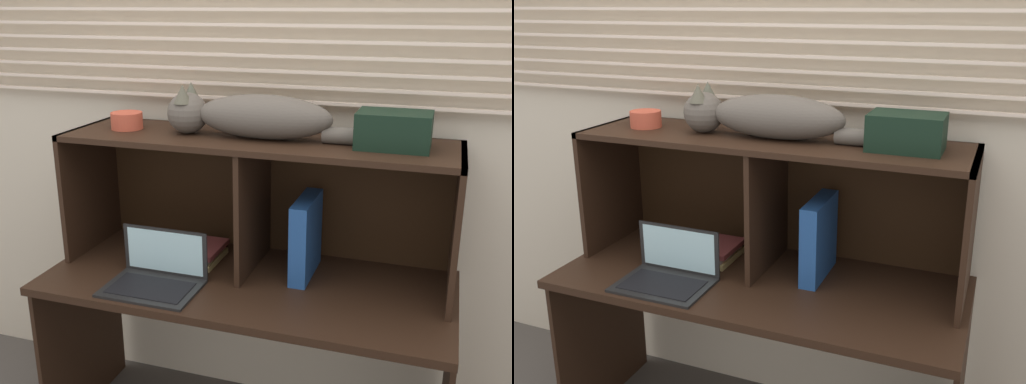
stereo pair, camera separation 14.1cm
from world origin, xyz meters
The scene contains 9 objects.
back_panel_with_blinds centered at (0.00, 0.55, 1.26)m, with size 4.40×0.08×2.50m.
desk centered at (0.00, 0.19, 0.59)m, with size 1.50×0.65×0.72m.
hutch_shelf_unit centered at (0.00, 0.34, 1.08)m, with size 1.45×0.40×0.51m.
cat centered at (-0.02, 0.30, 1.31)m, with size 0.82×0.17×0.19m.
laptop centered at (-0.29, 0.04, 0.76)m, with size 0.34×0.23×0.19m.
binder_upright centered at (0.19, 0.30, 0.87)m, with size 0.06×0.26×0.30m, color #204B91.
book_stack centered at (-0.24, 0.30, 0.75)m, with size 0.19×0.21×0.06m.
small_basket centered at (-0.53, 0.30, 1.26)m, with size 0.12×0.12×0.06m, color #C54D36.
storage_box centered at (0.49, 0.30, 1.29)m, with size 0.24×0.17×0.12m, color black.
Camera 2 is at (0.79, -1.64, 1.70)m, focal length 41.59 mm.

